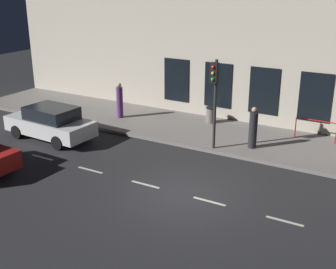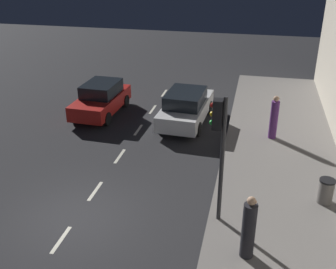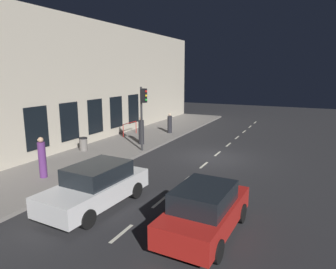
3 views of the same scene
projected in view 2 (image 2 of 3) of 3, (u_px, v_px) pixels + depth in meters
name	position (u px, v px, depth m)	size (l,w,h in m)	color
ground_plane	(76.00, 219.00, 12.52)	(60.00, 60.00, 0.00)	#28282B
sidewalk	(285.00, 247.00, 11.25)	(4.50, 32.00, 0.15)	gray
lane_centre_line	(61.00, 240.00, 11.64)	(0.12, 27.20, 0.01)	beige
traffic_light	(219.00, 136.00, 11.16)	(0.47, 0.32, 3.91)	#2D2D30
parked_car_0	(186.00, 107.00, 18.98)	(2.10, 4.48, 1.58)	silver
parked_car_1	(101.00, 99.00, 19.97)	(1.94, 4.03, 1.58)	red
pedestrian_0	(274.00, 118.00, 17.08)	(0.47, 0.47, 1.89)	#5B2D70
pedestrian_2	(249.00, 229.00, 10.48)	(0.46, 0.46, 1.85)	#232328
trash_bin	(326.00, 191.00, 12.92)	(0.51, 0.51, 0.82)	slate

